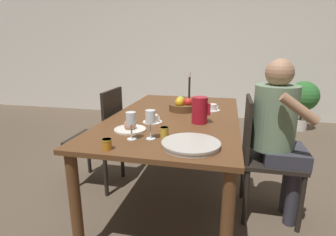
{
  "coord_description": "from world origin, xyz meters",
  "views": [
    {
      "loc": [
        0.4,
        -2.04,
        1.27
      ],
      "look_at": [
        0.0,
        -0.26,
        0.78
      ],
      "focal_mm": 28.0,
      "sensor_mm": 36.0,
      "label": 1
    }
  ],
  "objects_px": {
    "wine_glass_water": "(150,118)",
    "potted_plant": "(303,98)",
    "chair_person_side": "(263,154)",
    "teacup_across": "(212,108)",
    "teacup_near_person": "(152,119)",
    "chair_opposite": "(101,135)",
    "red_pitcher": "(200,110)",
    "jam_jar_red": "(164,131)",
    "candlestick_tall": "(189,92)",
    "fruit_bowl": "(182,106)",
    "wine_glass_juice": "(131,120)",
    "person_seated": "(279,128)",
    "serving_tray": "(191,144)",
    "bread_plate": "(130,127)",
    "jam_jar_amber": "(107,144)"
  },
  "relations": [
    {
      "from": "wine_glass_water",
      "to": "potted_plant",
      "type": "relative_size",
      "value": 0.24
    },
    {
      "from": "chair_person_side",
      "to": "teacup_across",
      "type": "height_order",
      "value": "chair_person_side"
    },
    {
      "from": "wine_glass_water",
      "to": "teacup_near_person",
      "type": "distance_m",
      "value": 0.38
    },
    {
      "from": "chair_opposite",
      "to": "red_pitcher",
      "type": "xyz_separation_m",
      "value": [
        0.91,
        -0.2,
        0.33
      ]
    },
    {
      "from": "jam_jar_red",
      "to": "candlestick_tall",
      "type": "height_order",
      "value": "candlestick_tall"
    },
    {
      "from": "wine_glass_water",
      "to": "candlestick_tall",
      "type": "bearing_deg",
      "value": 85.26
    },
    {
      "from": "red_pitcher",
      "to": "fruit_bowl",
      "type": "relative_size",
      "value": 0.83
    },
    {
      "from": "chair_opposite",
      "to": "wine_glass_juice",
      "type": "distance_m",
      "value": 0.92
    },
    {
      "from": "teacup_across",
      "to": "jam_jar_red",
      "type": "relative_size",
      "value": 2.41
    },
    {
      "from": "red_pitcher",
      "to": "teacup_near_person",
      "type": "relative_size",
      "value": 1.34
    },
    {
      "from": "wine_glass_juice",
      "to": "fruit_bowl",
      "type": "xyz_separation_m",
      "value": [
        0.17,
        0.81,
        -0.08
      ]
    },
    {
      "from": "red_pitcher",
      "to": "teacup_near_person",
      "type": "distance_m",
      "value": 0.36
    },
    {
      "from": "teacup_near_person",
      "to": "jam_jar_red",
      "type": "distance_m",
      "value": 0.33
    },
    {
      "from": "chair_opposite",
      "to": "teacup_near_person",
      "type": "relative_size",
      "value": 6.28
    },
    {
      "from": "chair_person_side",
      "to": "person_seated",
      "type": "height_order",
      "value": "person_seated"
    },
    {
      "from": "serving_tray",
      "to": "potted_plant",
      "type": "relative_size",
      "value": 0.43
    },
    {
      "from": "red_pitcher",
      "to": "bread_plate",
      "type": "xyz_separation_m",
      "value": [
        -0.44,
        -0.28,
        -0.08
      ]
    },
    {
      "from": "fruit_bowl",
      "to": "wine_glass_juice",
      "type": "bearing_deg",
      "value": -102.14
    },
    {
      "from": "person_seated",
      "to": "wine_glass_water",
      "type": "distance_m",
      "value": 0.95
    },
    {
      "from": "jam_jar_red",
      "to": "bread_plate",
      "type": "bearing_deg",
      "value": 164.56
    },
    {
      "from": "chair_person_side",
      "to": "wine_glass_water",
      "type": "bearing_deg",
      "value": -56.14
    },
    {
      "from": "red_pitcher",
      "to": "teacup_near_person",
      "type": "bearing_deg",
      "value": -169.39
    },
    {
      "from": "chair_opposite",
      "to": "wine_glass_juice",
      "type": "relative_size",
      "value": 5.34
    },
    {
      "from": "wine_glass_juice",
      "to": "fruit_bowl",
      "type": "distance_m",
      "value": 0.83
    },
    {
      "from": "wine_glass_juice",
      "to": "jam_jar_red",
      "type": "xyz_separation_m",
      "value": [
        0.18,
        0.1,
        -0.09
      ]
    },
    {
      "from": "bread_plate",
      "to": "potted_plant",
      "type": "relative_size",
      "value": 0.28
    },
    {
      "from": "jam_jar_amber",
      "to": "candlestick_tall",
      "type": "bearing_deg",
      "value": 77.69
    },
    {
      "from": "chair_person_side",
      "to": "fruit_bowl",
      "type": "relative_size",
      "value": 3.89
    },
    {
      "from": "teacup_near_person",
      "to": "bread_plate",
      "type": "bearing_deg",
      "value": -113.17
    },
    {
      "from": "fruit_bowl",
      "to": "jam_jar_red",
      "type": "bearing_deg",
      "value": -89.43
    },
    {
      "from": "jam_jar_red",
      "to": "candlestick_tall",
      "type": "xyz_separation_m",
      "value": [
        0.01,
        0.96,
        0.09
      ]
    },
    {
      "from": "chair_opposite",
      "to": "red_pitcher",
      "type": "relative_size",
      "value": 4.7
    },
    {
      "from": "chair_person_side",
      "to": "jam_jar_amber",
      "type": "xyz_separation_m",
      "value": [
        -0.91,
        -0.7,
        0.27
      ]
    },
    {
      "from": "chair_person_side",
      "to": "wine_glass_water",
      "type": "height_order",
      "value": "chair_person_side"
    },
    {
      "from": "jam_jar_amber",
      "to": "fruit_bowl",
      "type": "height_order",
      "value": "fruit_bowl"
    },
    {
      "from": "wine_glass_water",
      "to": "jam_jar_red",
      "type": "relative_size",
      "value": 2.99
    },
    {
      "from": "serving_tray",
      "to": "fruit_bowl",
      "type": "height_order",
      "value": "fruit_bowl"
    },
    {
      "from": "teacup_across",
      "to": "candlestick_tall",
      "type": "distance_m",
      "value": 0.31
    },
    {
      "from": "wine_glass_water",
      "to": "fruit_bowl",
      "type": "relative_size",
      "value": 0.77
    },
    {
      "from": "red_pitcher",
      "to": "fruit_bowl",
      "type": "xyz_separation_m",
      "value": [
        -0.19,
        0.36,
        -0.06
      ]
    },
    {
      "from": "chair_person_side",
      "to": "serving_tray",
      "type": "distance_m",
      "value": 0.78
    },
    {
      "from": "wine_glass_water",
      "to": "teacup_across",
      "type": "height_order",
      "value": "wine_glass_water"
    },
    {
      "from": "wine_glass_water",
      "to": "wine_glass_juice",
      "type": "height_order",
      "value": "wine_glass_water"
    },
    {
      "from": "serving_tray",
      "to": "candlestick_tall",
      "type": "xyz_separation_m",
      "value": [
        -0.17,
        1.1,
        0.11
      ]
    },
    {
      "from": "red_pitcher",
      "to": "serving_tray",
      "type": "height_order",
      "value": "red_pitcher"
    },
    {
      "from": "teacup_near_person",
      "to": "potted_plant",
      "type": "height_order",
      "value": "teacup_near_person"
    },
    {
      "from": "chair_person_side",
      "to": "red_pitcher",
      "type": "distance_m",
      "value": 0.58
    },
    {
      "from": "candlestick_tall",
      "to": "bread_plate",
      "type": "bearing_deg",
      "value": -106.86
    },
    {
      "from": "jam_jar_amber",
      "to": "potted_plant",
      "type": "height_order",
      "value": "jam_jar_amber"
    },
    {
      "from": "wine_glass_juice",
      "to": "teacup_near_person",
      "type": "relative_size",
      "value": 1.18
    }
  ]
}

